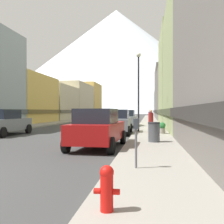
{
  "coord_description": "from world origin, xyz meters",
  "views": [
    {
      "loc": [
        6.08,
        -4.76,
        1.68
      ],
      "look_at": [
        -0.34,
        40.45,
        1.49
      ],
      "focal_mm": 41.27,
      "sensor_mm": 36.0,
      "label": 1
    }
  ],
  "objects_px": {
    "fire_hydrant_near": "(107,187)",
    "potted_plant_1": "(162,128)",
    "streetlamp_right": "(139,80)",
    "car_right_2": "(127,118)",
    "car_right_0": "(98,128)",
    "parking_meter_near": "(136,136)",
    "pedestrian_0": "(151,122)",
    "car_left_1": "(4,122)",
    "trash_bin_right": "(154,132)",
    "car_right_1": "(117,122)",
    "pedestrian_1": "(150,119)"
  },
  "relations": [
    {
      "from": "fire_hydrant_near",
      "to": "car_left_1",
      "type": "bearing_deg",
      "value": 126.19
    },
    {
      "from": "car_left_1",
      "to": "pedestrian_0",
      "type": "distance_m",
      "value": 10.31
    },
    {
      "from": "trash_bin_right",
      "to": "streetlamp_right",
      "type": "relative_size",
      "value": 0.17
    },
    {
      "from": "fire_hydrant_near",
      "to": "pedestrian_1",
      "type": "distance_m",
      "value": 21.45
    },
    {
      "from": "trash_bin_right",
      "to": "pedestrian_1",
      "type": "height_order",
      "value": "pedestrian_1"
    },
    {
      "from": "parking_meter_near",
      "to": "pedestrian_1",
      "type": "relative_size",
      "value": 0.78
    },
    {
      "from": "car_left_1",
      "to": "pedestrian_0",
      "type": "bearing_deg",
      "value": 12.92
    },
    {
      "from": "car_right_2",
      "to": "fire_hydrant_near",
      "type": "height_order",
      "value": "car_right_2"
    },
    {
      "from": "parking_meter_near",
      "to": "pedestrian_1",
      "type": "height_order",
      "value": "pedestrian_1"
    },
    {
      "from": "car_right_1",
      "to": "pedestrian_1",
      "type": "xyz_separation_m",
      "value": [
        2.45,
        6.65,
        0.04
      ]
    },
    {
      "from": "car_right_0",
      "to": "pedestrian_0",
      "type": "xyz_separation_m",
      "value": [
        2.45,
        7.36,
        0.0
      ]
    },
    {
      "from": "potted_plant_1",
      "to": "pedestrian_1",
      "type": "relative_size",
      "value": 0.45
    },
    {
      "from": "car_right_1",
      "to": "pedestrian_1",
      "type": "distance_m",
      "value": 7.09
    },
    {
      "from": "car_right_0",
      "to": "fire_hydrant_near",
      "type": "bearing_deg",
      "value": -77.72
    },
    {
      "from": "car_right_2",
      "to": "trash_bin_right",
      "type": "relative_size",
      "value": 4.5
    },
    {
      "from": "car_right_0",
      "to": "parking_meter_near",
      "type": "xyz_separation_m",
      "value": [
        1.95,
        -4.55,
        0.11
      ]
    },
    {
      "from": "car_right_1",
      "to": "trash_bin_right",
      "type": "relative_size",
      "value": 4.52
    },
    {
      "from": "trash_bin_right",
      "to": "potted_plant_1",
      "type": "height_order",
      "value": "trash_bin_right"
    },
    {
      "from": "car_right_2",
      "to": "potted_plant_1",
      "type": "relative_size",
      "value": 5.73
    },
    {
      "from": "parking_meter_near",
      "to": "pedestrian_0",
      "type": "bearing_deg",
      "value": 87.6
    },
    {
      "from": "car_right_2",
      "to": "pedestrian_0",
      "type": "distance_m",
      "value": 8.43
    },
    {
      "from": "car_right_0",
      "to": "car_right_2",
      "type": "height_order",
      "value": "same"
    },
    {
      "from": "car_right_2",
      "to": "streetlamp_right",
      "type": "relative_size",
      "value": 0.75
    },
    {
      "from": "trash_bin_right",
      "to": "streetlamp_right",
      "type": "xyz_separation_m",
      "value": [
        -1.0,
        6.22,
        3.34
      ]
    },
    {
      "from": "car_right_1",
      "to": "parking_meter_near",
      "type": "relative_size",
      "value": 3.33
    },
    {
      "from": "fire_hydrant_near",
      "to": "pedestrian_0",
      "type": "height_order",
      "value": "pedestrian_0"
    },
    {
      "from": "car_right_1",
      "to": "streetlamp_right",
      "type": "relative_size",
      "value": 0.76
    },
    {
      "from": "trash_bin_right",
      "to": "streetlamp_right",
      "type": "bearing_deg",
      "value": 99.14
    },
    {
      "from": "car_left_1",
      "to": "car_right_0",
      "type": "xyz_separation_m",
      "value": [
        7.6,
        -5.05,
        0.0
      ]
    },
    {
      "from": "parking_meter_near",
      "to": "fire_hydrant_near",
      "type": "bearing_deg",
      "value": -95.63
    },
    {
      "from": "streetlamp_right",
      "to": "car_right_1",
      "type": "bearing_deg",
      "value": -164.44
    },
    {
      "from": "parking_meter_near",
      "to": "car_right_2",
      "type": "bearing_deg",
      "value": 95.58
    },
    {
      "from": "potted_plant_1",
      "to": "pedestrian_0",
      "type": "distance_m",
      "value": 1.4
    },
    {
      "from": "car_left_1",
      "to": "car_right_2",
      "type": "distance_m",
      "value": 12.86
    },
    {
      "from": "car_right_0",
      "to": "car_right_2",
      "type": "bearing_deg",
      "value": 89.99
    },
    {
      "from": "car_right_2",
      "to": "trash_bin_right",
      "type": "xyz_separation_m",
      "value": [
        2.55,
        -14.02,
        -0.26
      ]
    },
    {
      "from": "potted_plant_1",
      "to": "streetlamp_right",
      "type": "height_order",
      "value": "streetlamp_right"
    },
    {
      "from": "car_right_0",
      "to": "potted_plant_1",
      "type": "relative_size",
      "value": 5.81
    },
    {
      "from": "parking_meter_near",
      "to": "trash_bin_right",
      "type": "height_order",
      "value": "parking_meter_near"
    },
    {
      "from": "car_left_1",
      "to": "parking_meter_near",
      "type": "height_order",
      "value": "car_left_1"
    },
    {
      "from": "trash_bin_right",
      "to": "pedestrian_0",
      "type": "xyz_separation_m",
      "value": [
        -0.1,
        5.96,
        0.26
      ]
    },
    {
      "from": "trash_bin_right",
      "to": "potted_plant_1",
      "type": "relative_size",
      "value": 1.28
    },
    {
      "from": "fire_hydrant_near",
      "to": "potted_plant_1",
      "type": "height_order",
      "value": "potted_plant_1"
    },
    {
      "from": "car_right_2",
      "to": "streetlamp_right",
      "type": "bearing_deg",
      "value": -78.77
    },
    {
      "from": "trash_bin_right",
      "to": "pedestrian_1",
      "type": "bearing_deg",
      "value": 90.46
    },
    {
      "from": "streetlamp_right",
      "to": "car_right_0",
      "type": "bearing_deg",
      "value": -101.51
    },
    {
      "from": "streetlamp_right",
      "to": "potted_plant_1",
      "type": "bearing_deg",
      "value": -39.98
    },
    {
      "from": "fire_hydrant_near",
      "to": "car_right_1",
      "type": "bearing_deg",
      "value": 96.37
    },
    {
      "from": "potted_plant_1",
      "to": "car_right_1",
      "type": "bearing_deg",
      "value": 163.45
    },
    {
      "from": "car_right_0",
      "to": "fire_hydrant_near",
      "type": "distance_m",
      "value": 7.78
    }
  ]
}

